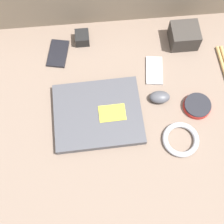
{
  "coord_description": "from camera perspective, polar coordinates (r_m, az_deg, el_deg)",
  "views": [
    {
      "loc": [
        -0.04,
        -0.41,
        1.16
      ],
      "look_at": [
        0.0,
        0.0,
        0.18
      ],
      "focal_mm": 50.0,
      "sensor_mm": 36.0,
      "label": 1
    }
  ],
  "objects": [
    {
      "name": "charger_brick",
      "position": [
        1.22,
        -5.47,
        13.35
      ],
      "size": [
        0.05,
        0.06,
        0.04
      ],
      "color": "black",
      "rests_on": "couch_seat"
    },
    {
      "name": "computer_mouse",
      "position": [
        1.1,
        8.7,
        2.71
      ],
      "size": [
        0.07,
        0.05,
        0.03
      ],
      "rotation": [
        0.0,
        0.0,
        -0.07
      ],
      "color": "#4C4C51",
      "rests_on": "couch_seat"
    },
    {
      "name": "phone_silver",
      "position": [
        1.17,
        7.73,
        7.54
      ],
      "size": [
        0.07,
        0.12,
        0.01
      ],
      "rotation": [
        0.0,
        0.0,
        -0.13
      ],
      "color": "#B7B7BC",
      "rests_on": "couch_seat"
    },
    {
      "name": "couch_seat",
      "position": [
        1.16,
        0.0,
        -1.89
      ],
      "size": [
        1.09,
        0.8,
        0.16
      ],
      "color": "#7A6656",
      "rests_on": "ground_plane"
    },
    {
      "name": "cable_coil",
      "position": [
        1.07,
        12.46,
        -4.91
      ],
      "size": [
        0.12,
        0.12,
        0.02
      ],
      "color": "#B2B2B7",
      "rests_on": "couch_seat"
    },
    {
      "name": "camera_pouch",
      "position": [
        1.23,
        13.04,
        13.43
      ],
      "size": [
        0.1,
        0.1,
        0.07
      ],
      "color": "#38332D",
      "rests_on": "couch_seat"
    },
    {
      "name": "phone_black",
      "position": [
        1.21,
        -9.84,
        10.5
      ],
      "size": [
        0.09,
        0.13,
        0.01
      ],
      "rotation": [
        0.0,
        0.0,
        -0.2
      ],
      "color": "black",
      "rests_on": "couch_seat"
    },
    {
      "name": "ground_plane",
      "position": [
        1.23,
        0.0,
        -3.19
      ],
      "size": [
        8.0,
        8.0,
        0.0
      ],
      "primitive_type": "plane",
      "color": "#7A6651"
    },
    {
      "name": "speaker_puck",
      "position": [
        1.12,
        15.32,
        1.1
      ],
      "size": [
        0.1,
        0.1,
        0.02
      ],
      "color": "red",
      "rests_on": "couch_seat"
    },
    {
      "name": "laptop",
      "position": [
        1.07,
        -2.58,
        -0.16
      ],
      "size": [
        0.31,
        0.26,
        0.03
      ],
      "rotation": [
        0.0,
        0.0,
        0.03
      ],
      "color": "#47474C",
      "rests_on": "couch_seat"
    }
  ]
}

